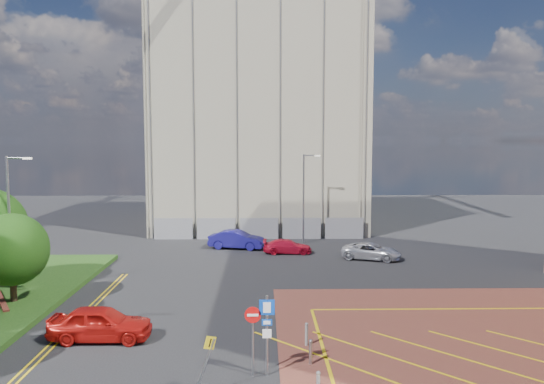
{
  "coord_description": "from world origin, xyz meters",
  "views": [
    {
      "loc": [
        0.34,
        -18.96,
        9.15
      ],
      "look_at": [
        0.76,
        4.4,
        6.9
      ],
      "focal_mm": 35.0,
      "sensor_mm": 36.0,
      "label": 1
    }
  ],
  "objects_px": {
    "sign_cluster": "(262,327)",
    "car_red_left": "(101,323)",
    "car_red_back": "(287,246)",
    "lamp_left_far": "(11,218)",
    "lamp_back": "(304,195)",
    "car_blue_back": "(237,240)",
    "warning_sign": "(206,358)",
    "tree_c": "(12,250)",
    "car_silver_back": "(371,251)"
  },
  "relations": [
    {
      "from": "car_blue_back",
      "to": "car_red_back",
      "type": "distance_m",
      "value": 4.68
    },
    {
      "from": "lamp_back",
      "to": "car_red_back",
      "type": "distance_m",
      "value": 6.05
    },
    {
      "from": "warning_sign",
      "to": "tree_c",
      "type": "bearing_deg",
      "value": 137.91
    },
    {
      "from": "sign_cluster",
      "to": "car_silver_back",
      "type": "distance_m",
      "value": 22.06
    },
    {
      "from": "lamp_back",
      "to": "car_red_left",
      "type": "relative_size",
      "value": 1.72
    },
    {
      "from": "lamp_back",
      "to": "sign_cluster",
      "type": "bearing_deg",
      "value": -97.97
    },
    {
      "from": "car_silver_back",
      "to": "tree_c",
      "type": "bearing_deg",
      "value": 136.53
    },
    {
      "from": "lamp_left_far",
      "to": "car_silver_back",
      "type": "distance_m",
      "value": 25.32
    },
    {
      "from": "tree_c",
      "to": "lamp_back",
      "type": "xyz_separation_m",
      "value": [
        17.58,
        18.0,
        1.17
      ]
    },
    {
      "from": "car_blue_back",
      "to": "car_silver_back",
      "type": "xyz_separation_m",
      "value": [
        10.64,
        -4.31,
        -0.15
      ]
    },
    {
      "from": "lamp_left_far",
      "to": "sign_cluster",
      "type": "distance_m",
      "value": 18.58
    },
    {
      "from": "sign_cluster",
      "to": "car_red_left",
      "type": "bearing_deg",
      "value": 152.47
    },
    {
      "from": "sign_cluster",
      "to": "car_red_left",
      "type": "distance_m",
      "value": 8.46
    },
    {
      "from": "lamp_back",
      "to": "warning_sign",
      "type": "distance_m",
      "value": 29.4
    },
    {
      "from": "lamp_back",
      "to": "car_red_left",
      "type": "bearing_deg",
      "value": -115.84
    },
    {
      "from": "warning_sign",
      "to": "car_red_back",
      "type": "relative_size",
      "value": 0.56
    },
    {
      "from": "tree_c",
      "to": "sign_cluster",
      "type": "height_order",
      "value": "tree_c"
    },
    {
      "from": "car_red_left",
      "to": "car_red_back",
      "type": "distance_m",
      "value": 21.02
    },
    {
      "from": "sign_cluster",
      "to": "warning_sign",
      "type": "distance_m",
      "value": 2.63
    },
    {
      "from": "warning_sign",
      "to": "lamp_left_far",
      "type": "bearing_deg",
      "value": 135.14
    },
    {
      "from": "warning_sign",
      "to": "car_red_left",
      "type": "height_order",
      "value": "warning_sign"
    },
    {
      "from": "lamp_back",
      "to": "car_red_left",
      "type": "height_order",
      "value": "lamp_back"
    },
    {
      "from": "car_red_left",
      "to": "car_red_back",
      "type": "relative_size",
      "value": 1.17
    },
    {
      "from": "tree_c",
      "to": "car_blue_back",
      "type": "height_order",
      "value": "tree_c"
    },
    {
      "from": "lamp_back",
      "to": "sign_cluster",
      "type": "relative_size",
      "value": 2.5
    },
    {
      "from": "car_silver_back",
      "to": "car_red_back",
      "type": "bearing_deg",
      "value": 89.88
    },
    {
      "from": "car_silver_back",
      "to": "car_blue_back",
      "type": "bearing_deg",
      "value": 87.58
    },
    {
      "from": "car_blue_back",
      "to": "car_red_back",
      "type": "relative_size",
      "value": 1.2
    },
    {
      "from": "lamp_left_far",
      "to": "car_blue_back",
      "type": "bearing_deg",
      "value": 47.31
    },
    {
      "from": "car_silver_back",
      "to": "car_red_left",
      "type": "bearing_deg",
      "value": 155.58
    },
    {
      "from": "lamp_back",
      "to": "car_red_back",
      "type": "height_order",
      "value": "lamp_back"
    },
    {
      "from": "lamp_left_far",
      "to": "warning_sign",
      "type": "distance_m",
      "value": 18.26
    },
    {
      "from": "lamp_left_far",
      "to": "car_blue_back",
      "type": "distance_m",
      "value": 18.92
    },
    {
      "from": "lamp_back",
      "to": "car_red_left",
      "type": "xyz_separation_m",
      "value": [
        -11.21,
        -23.14,
        -3.57
      ]
    },
    {
      "from": "warning_sign",
      "to": "car_silver_back",
      "type": "relative_size",
      "value": 0.49
    },
    {
      "from": "car_red_left",
      "to": "car_silver_back",
      "type": "distance_m",
      "value": 22.89
    },
    {
      "from": "tree_c",
      "to": "lamp_left_far",
      "type": "bearing_deg",
      "value": 114.71
    },
    {
      "from": "tree_c",
      "to": "car_red_left",
      "type": "xyz_separation_m",
      "value": [
        6.37,
        -5.14,
        -2.4
      ]
    },
    {
      "from": "tree_c",
      "to": "sign_cluster",
      "type": "xyz_separation_m",
      "value": [
        13.8,
        -9.02,
        -1.24
      ]
    },
    {
      "from": "car_red_left",
      "to": "lamp_left_far",
      "type": "bearing_deg",
      "value": 46.12
    },
    {
      "from": "tree_c",
      "to": "car_silver_back",
      "type": "xyz_separation_m",
      "value": [
        22.28,
        11.31,
        -2.56
      ]
    },
    {
      "from": "car_red_left",
      "to": "tree_c",
      "type": "bearing_deg",
      "value": 51.62
    },
    {
      "from": "lamp_left_far",
      "to": "lamp_back",
      "type": "relative_size",
      "value": 1.0
    },
    {
      "from": "tree_c",
      "to": "car_silver_back",
      "type": "distance_m",
      "value": 25.11
    },
    {
      "from": "lamp_back",
      "to": "car_blue_back",
      "type": "xyz_separation_m",
      "value": [
        -5.94,
        -2.39,
        -3.58
      ]
    },
    {
      "from": "lamp_left_far",
      "to": "warning_sign",
      "type": "xyz_separation_m",
      "value": [
        12.74,
        -12.68,
        -3.23
      ]
    },
    {
      "from": "tree_c",
      "to": "warning_sign",
      "type": "xyz_separation_m",
      "value": [
        11.82,
        -10.68,
        -1.76
      ]
    },
    {
      "from": "sign_cluster",
      "to": "warning_sign",
      "type": "relative_size",
      "value": 1.43
    },
    {
      "from": "lamp_left_far",
      "to": "warning_sign",
      "type": "height_order",
      "value": "lamp_left_far"
    },
    {
      "from": "car_blue_back",
      "to": "car_red_back",
      "type": "xyz_separation_m",
      "value": [
        4.22,
        -2.01,
        -0.21
      ]
    }
  ]
}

